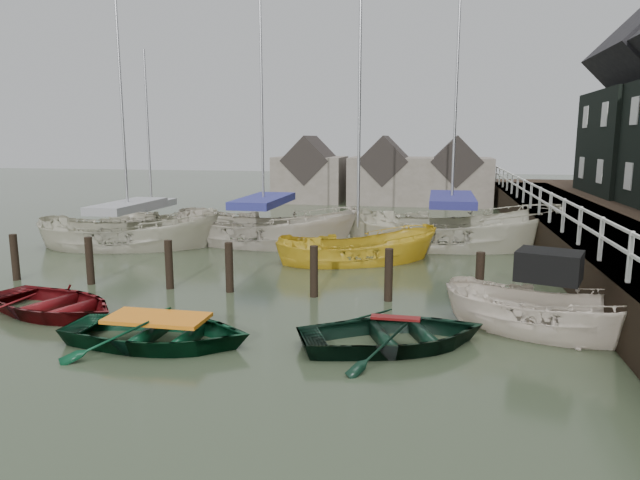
% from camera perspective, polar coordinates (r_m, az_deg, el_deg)
% --- Properties ---
extents(ground, '(120.00, 120.00, 0.00)m').
position_cam_1_polar(ground, '(13.06, -8.65, -8.85)').
color(ground, '#2E3723').
rests_on(ground, ground).
extents(pier, '(3.04, 32.00, 2.70)m').
position_cam_1_polar(pier, '(22.44, 24.62, 0.21)').
color(pier, black).
rests_on(pier, ground).
extents(mooring_pilings, '(13.72, 0.22, 1.80)m').
position_cam_1_polar(mooring_pilings, '(16.00, -8.75, -3.44)').
color(mooring_pilings, black).
rests_on(mooring_pilings, ground).
extents(far_sheds, '(14.00, 4.08, 4.39)m').
position_cam_1_polar(far_sheds, '(37.80, 6.26, 6.50)').
color(far_sheds, '#665B51').
rests_on(far_sheds, ground).
extents(rowboat_red, '(4.57, 3.85, 0.81)m').
position_cam_1_polar(rowboat_red, '(15.43, -25.07, -6.73)').
color(rowboat_red, '#560C0F').
rests_on(rowboat_red, ground).
extents(rowboat_green, '(3.98, 2.85, 0.82)m').
position_cam_1_polar(rowboat_green, '(12.49, -15.84, -10.02)').
color(rowboat_green, '#08311C').
rests_on(rowboat_green, ground).
extents(rowboat_dkgreen, '(4.72, 4.12, 0.81)m').
position_cam_1_polar(rowboat_dkgreen, '(12.02, 7.49, -10.52)').
color(rowboat_dkgreen, black).
rests_on(rowboat_dkgreen, ground).
extents(motorboat, '(4.83, 3.07, 2.70)m').
position_cam_1_polar(motorboat, '(13.50, 21.67, -8.44)').
color(motorboat, beige).
rests_on(motorboat, ground).
extents(sailboat_a, '(7.51, 4.08, 11.07)m').
position_cam_1_polar(sailboat_a, '(23.55, -18.45, -0.57)').
color(sailboat_a, '#B8B39D').
rests_on(sailboat_a, ground).
extents(sailboat_b, '(8.04, 3.74, 12.33)m').
position_cam_1_polar(sailboat_b, '(23.08, -5.60, -0.30)').
color(sailboat_b, '#BFB5A3').
rests_on(sailboat_b, ground).
extents(sailboat_c, '(6.10, 4.24, 11.27)m').
position_cam_1_polar(sailboat_c, '(19.80, 3.78, -2.14)').
color(sailboat_c, gold).
rests_on(sailboat_c, ground).
extents(sailboat_d, '(8.50, 3.60, 14.01)m').
position_cam_1_polar(sailboat_d, '(22.97, 12.87, -0.56)').
color(sailboat_d, beige).
rests_on(sailboat_d, ground).
extents(sailboat_e, '(5.68, 3.72, 9.07)m').
position_cam_1_polar(sailboat_e, '(27.23, -16.35, 0.95)').
color(sailboat_e, beige).
rests_on(sailboat_e, ground).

